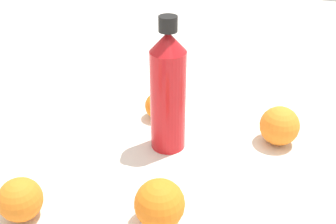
{
  "coord_description": "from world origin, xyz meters",
  "views": [
    {
      "loc": [
        -0.69,
        -0.2,
        0.5
      ],
      "look_at": [
        -0.02,
        0.02,
        0.08
      ],
      "focal_mm": 44.05,
      "sensor_mm": 36.0,
      "label": 1
    }
  ],
  "objects_px": {
    "water_bottle": "(168,91)",
    "orange_2": "(279,126)",
    "orange_1": "(159,106)",
    "orange_3": "(20,199)",
    "orange_0": "(160,204)"
  },
  "relations": [
    {
      "from": "water_bottle",
      "to": "orange_3",
      "type": "relative_size",
      "value": 3.78
    },
    {
      "from": "water_bottle",
      "to": "orange_2",
      "type": "relative_size",
      "value": 3.38
    },
    {
      "from": "water_bottle",
      "to": "orange_0",
      "type": "distance_m",
      "value": 0.23
    },
    {
      "from": "water_bottle",
      "to": "orange_1",
      "type": "height_order",
      "value": "water_bottle"
    },
    {
      "from": "orange_1",
      "to": "water_bottle",
      "type": "bearing_deg",
      "value": -150.75
    },
    {
      "from": "orange_0",
      "to": "orange_3",
      "type": "height_order",
      "value": "orange_0"
    },
    {
      "from": "orange_1",
      "to": "orange_3",
      "type": "height_order",
      "value": "orange_3"
    },
    {
      "from": "water_bottle",
      "to": "orange_3",
      "type": "xyz_separation_m",
      "value": [
        -0.27,
        0.16,
        -0.09
      ]
    },
    {
      "from": "orange_3",
      "to": "water_bottle",
      "type": "bearing_deg",
      "value": -31.46
    },
    {
      "from": "water_bottle",
      "to": "orange_1",
      "type": "distance_m",
      "value": 0.15
    },
    {
      "from": "orange_0",
      "to": "orange_1",
      "type": "relative_size",
      "value": 1.3
    },
    {
      "from": "orange_1",
      "to": "orange_2",
      "type": "bearing_deg",
      "value": -93.22
    },
    {
      "from": "orange_2",
      "to": "orange_1",
      "type": "bearing_deg",
      "value": 86.78
    },
    {
      "from": "water_bottle",
      "to": "orange_0",
      "type": "xyz_separation_m",
      "value": [
        -0.21,
        -0.06,
        -0.09
      ]
    },
    {
      "from": "orange_1",
      "to": "orange_2",
      "type": "height_order",
      "value": "orange_2"
    }
  ]
}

